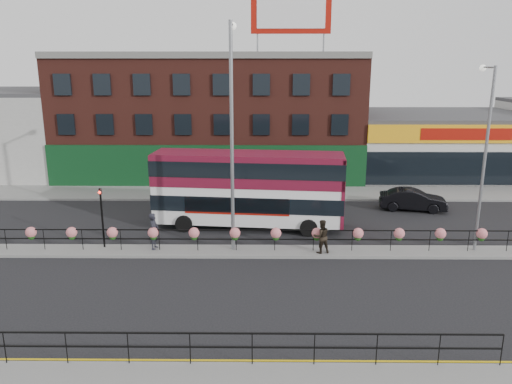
{
  "coord_description": "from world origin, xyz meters",
  "views": [
    {
      "loc": [
        0.26,
        -24.33,
        9.62
      ],
      "look_at": [
        0.0,
        3.0,
        2.5
      ],
      "focal_mm": 35.0,
      "sensor_mm": 36.0,
      "label": 1
    }
  ],
  "objects_px": {
    "lamp_column_west": "(232,118)",
    "pedestrian_a": "(154,231)",
    "car": "(413,200)",
    "double_decker_bus": "(249,182)",
    "pedestrian_b": "(321,236)",
    "lamp_column_east": "(484,144)"
  },
  "relations": [
    {
      "from": "pedestrian_b",
      "to": "double_decker_bus",
      "type": "bearing_deg",
      "value": -63.49
    },
    {
      "from": "car",
      "to": "pedestrian_b",
      "type": "distance_m",
      "value": 10.84
    },
    {
      "from": "pedestrian_b",
      "to": "lamp_column_west",
      "type": "xyz_separation_m",
      "value": [
        -4.54,
        0.77,
        5.9
      ]
    },
    {
      "from": "double_decker_bus",
      "to": "lamp_column_west",
      "type": "bearing_deg",
      "value": -101.14
    },
    {
      "from": "double_decker_bus",
      "to": "car",
      "type": "height_order",
      "value": "double_decker_bus"
    },
    {
      "from": "pedestrian_b",
      "to": "car",
      "type": "bearing_deg",
      "value": -144.53
    },
    {
      "from": "double_decker_bus",
      "to": "pedestrian_b",
      "type": "bearing_deg",
      "value": -49.84
    },
    {
      "from": "pedestrian_a",
      "to": "lamp_column_west",
      "type": "height_order",
      "value": "lamp_column_west"
    },
    {
      "from": "lamp_column_west",
      "to": "lamp_column_east",
      "type": "bearing_deg",
      "value": -0.34
    },
    {
      "from": "pedestrian_a",
      "to": "lamp_column_west",
      "type": "bearing_deg",
      "value": -79.38
    },
    {
      "from": "car",
      "to": "lamp_column_east",
      "type": "xyz_separation_m",
      "value": [
        0.95,
        -7.5,
        4.98
      ]
    },
    {
      "from": "double_decker_bus",
      "to": "lamp_column_west",
      "type": "xyz_separation_m",
      "value": [
        -0.74,
        -3.74,
        4.15
      ]
    },
    {
      "from": "car",
      "to": "pedestrian_a",
      "type": "relative_size",
      "value": 2.37
    },
    {
      "from": "pedestrian_b",
      "to": "lamp_column_east",
      "type": "height_order",
      "value": "lamp_column_east"
    },
    {
      "from": "pedestrian_b",
      "to": "lamp_column_east",
      "type": "relative_size",
      "value": 0.19
    },
    {
      "from": "lamp_column_west",
      "to": "pedestrian_a",
      "type": "bearing_deg",
      "value": -176.36
    },
    {
      "from": "pedestrian_a",
      "to": "lamp_column_east",
      "type": "relative_size",
      "value": 0.21
    },
    {
      "from": "pedestrian_a",
      "to": "lamp_column_east",
      "type": "xyz_separation_m",
      "value": [
        16.7,
        0.19,
        4.58
      ]
    },
    {
      "from": "double_decker_bus",
      "to": "lamp_column_east",
      "type": "distance_m",
      "value": 12.78
    },
    {
      "from": "lamp_column_west",
      "to": "car",
      "type": "bearing_deg",
      "value": 32.56
    },
    {
      "from": "double_decker_bus",
      "to": "car",
      "type": "xyz_separation_m",
      "value": [
        10.89,
        3.69,
        -2.06
      ]
    },
    {
      "from": "lamp_column_west",
      "to": "lamp_column_east",
      "type": "relative_size",
      "value": 1.22
    }
  ]
}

